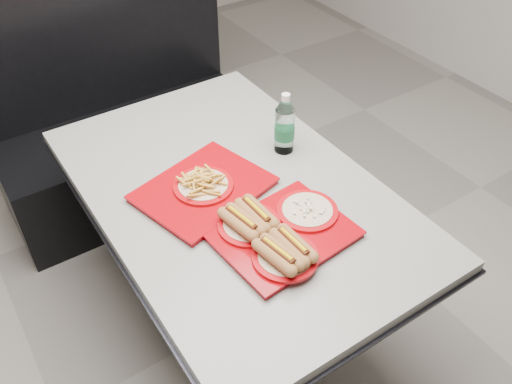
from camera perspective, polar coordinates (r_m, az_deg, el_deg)
ground at (r=2.43m, az=-1.87°, el=-13.19°), size 6.00×6.00×0.00m
diner_table at (r=1.98m, az=-2.24°, el=-3.26°), size 0.92×1.42×0.75m
booth_bench at (r=2.89m, az=-13.75°, el=6.93°), size 1.30×0.57×1.35m
tray_near at (r=1.67m, az=2.41°, el=-4.22°), size 0.43×0.37×0.09m
tray_far at (r=1.85m, az=-5.56°, el=0.54°), size 0.49×0.43×0.08m
water_bottle at (r=1.99m, az=3.03°, el=6.89°), size 0.08×0.08×0.24m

